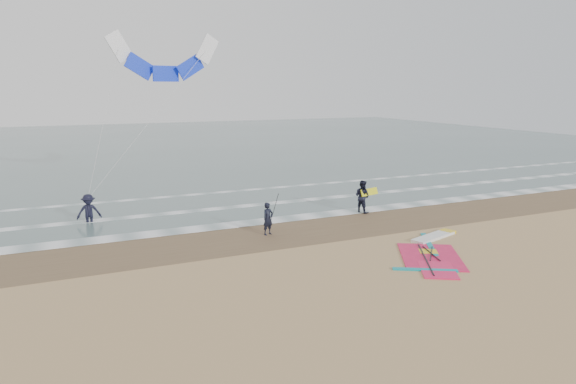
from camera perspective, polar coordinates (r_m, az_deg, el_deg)
name	(u,v)px	position (r m, az deg, el deg)	size (l,w,h in m)	color
ground	(352,270)	(20.19, 7.12, -8.63)	(120.00, 120.00, 0.00)	tan
sea_water	(147,145)	(65.26, -15.40, 5.04)	(120.00, 80.00, 0.02)	#47605E
wet_sand_band	(288,231)	(25.24, 0.01, -4.39)	(120.00, 5.00, 0.01)	brown
foam_waterline	(256,211)	(29.20, -3.58, -2.15)	(120.00, 9.15, 0.02)	white
windsurf_rig	(433,251)	(23.06, 15.78, -6.31)	(5.82, 5.51, 0.14)	white
person_standing	(268,219)	(24.50, -2.24, -2.99)	(0.57, 0.38, 1.58)	black
person_walking	(362,196)	(29.08, 8.24, -0.49)	(0.90, 0.70, 1.85)	black
person_wading	(88,206)	(28.46, -21.30, -1.41)	(1.22, 0.70, 1.88)	black
held_pole	(274,211)	(24.52, -1.60, -2.09)	(0.17, 0.86, 1.82)	black
carried_kiteboard	(369,192)	(29.17, 9.02, 0.01)	(1.30, 0.51, 0.39)	yellow
surf_kite	(165,61)	(33.27, -13.52, 13.97)	(8.75, 5.11, 9.00)	white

